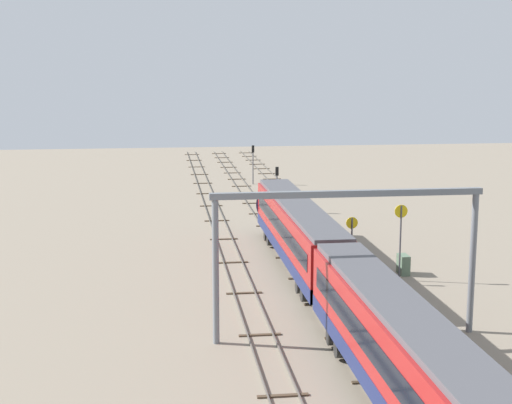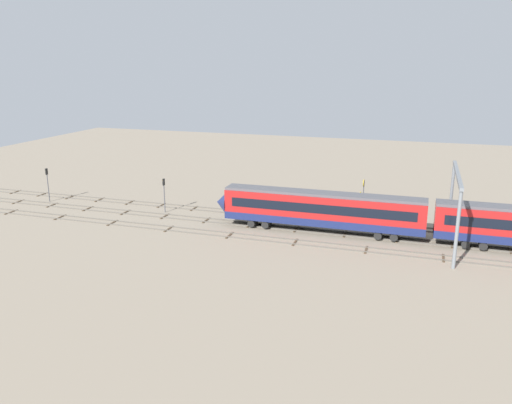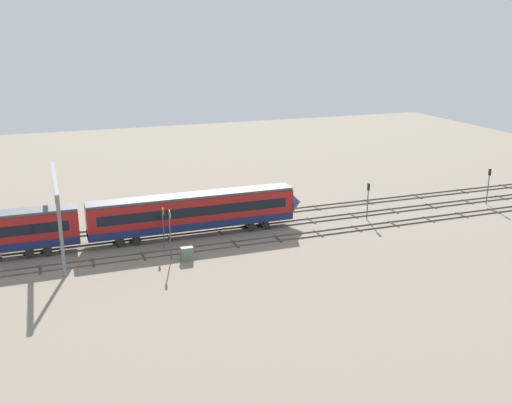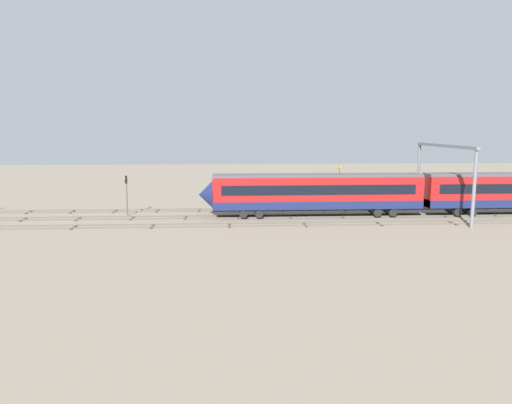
{
  "view_description": "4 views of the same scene",
  "coord_description": "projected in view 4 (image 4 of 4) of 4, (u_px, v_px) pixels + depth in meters",
  "views": [
    {
      "loc": [
        -60.19,
        10.04,
        14.97
      ],
      "look_at": [
        3.59,
        1.91,
        3.34
      ],
      "focal_mm": 53.08,
      "sensor_mm": 36.0,
      "label": 1
    },
    {
      "loc": [
        -16.93,
        59.25,
        20.02
      ],
      "look_at": [
        2.02,
        0.55,
        3.24
      ],
      "focal_mm": 36.35,
      "sensor_mm": 36.0,
      "label": 2
    },
    {
      "loc": [
        -21.34,
        -62.65,
        23.18
      ],
      "look_at": [
        1.91,
        0.82,
        2.98
      ],
      "focal_mm": 40.71,
      "sensor_mm": 36.0,
      "label": 3
    },
    {
      "loc": [
        3.96,
        54.02,
        10.28
      ],
      "look_at": [
        1.02,
        1.71,
        2.04
      ],
      "focal_mm": 33.5,
      "sensor_mm": 36.0,
      "label": 4
    }
  ],
  "objects": [
    {
      "name": "ground_plane",
      "position": [
        264.0,
        217.0,
        55.09
      ],
      "size": [
        160.3,
        160.3,
        0.0
      ],
      "primitive_type": "plane",
      "color": "gray"
    },
    {
      "name": "track_near_foreground",
      "position": [
        261.0,
        210.0,
        59.71
      ],
      "size": [
        144.3,
        2.4,
        0.16
      ],
      "color": "#59544C",
      "rests_on": "ground"
    },
    {
      "name": "track_with_train",
      "position": [
        264.0,
        217.0,
        55.08
      ],
      "size": [
        144.3,
        2.4,
        0.16
      ],
      "color": "#59544C",
      "rests_on": "ground"
    },
    {
      "name": "track_middle",
      "position": [
        267.0,
        225.0,
        50.45
      ],
      "size": [
        144.3,
        2.4,
        0.16
      ],
      "color": "#59544C",
      "rests_on": "ground"
    },
    {
      "name": "overhead_gantry",
      "position": [
        444.0,
        164.0,
        55.31
      ],
      "size": [
        0.4,
        15.06,
        8.33
      ],
      "color": "slate",
      "rests_on": "ground"
    },
    {
      "name": "speed_sign_near_foreground",
      "position": [
        346.0,
        188.0,
        58.18
      ],
      "size": [
        0.14,
        0.82,
        4.66
      ],
      "color": "#4C4C51",
      "rests_on": "ground"
    },
    {
      "name": "speed_sign_mid_trackside",
      "position": [
        339.0,
        180.0,
        61.55
      ],
      "size": [
        0.14,
        0.92,
        5.43
      ],
      "color": "#4C4C51",
      "rests_on": "ground"
    },
    {
      "name": "signal_light_trackside_departure",
      "position": [
        126.0,
        190.0,
        55.54
      ],
      "size": [
        0.31,
        0.32,
        4.71
      ],
      "color": "#4C4C51",
      "rests_on": "ground"
    },
    {
      "name": "relay_cabinet",
      "position": [
        326.0,
        201.0,
        62.69
      ],
      "size": [
        1.32,
        0.66,
        1.44
      ],
      "color": "#597259",
      "rests_on": "ground"
    }
  ]
}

